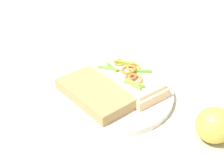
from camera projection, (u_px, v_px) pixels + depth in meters
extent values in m
plane|color=#B5B39D|center=(112.00, 96.00, 0.71)|extent=(2.00, 2.00, 0.00)
cylinder|color=white|center=(112.00, 94.00, 0.70)|extent=(0.28, 0.28, 0.01)
cube|color=#DCBE8B|center=(127.00, 81.00, 0.72)|extent=(0.10, 0.19, 0.02)
cube|color=beige|center=(127.00, 75.00, 0.71)|extent=(0.09, 0.18, 0.01)
torus|color=#BB842B|center=(134.00, 68.00, 0.72)|extent=(0.04, 0.04, 0.01)
torus|color=#BE693C|center=(131.00, 77.00, 0.69)|extent=(0.04, 0.04, 0.01)
torus|color=#AF7836|center=(135.00, 79.00, 0.68)|extent=(0.05, 0.05, 0.02)
torus|color=#B6712F|center=(119.00, 63.00, 0.74)|extent=(0.03, 0.03, 0.01)
torus|color=#C06F2C|center=(129.00, 70.00, 0.71)|extent=(0.05, 0.05, 0.02)
cube|color=#7EAE3A|center=(134.00, 84.00, 0.66)|extent=(0.03, 0.04, 0.01)
cube|color=#7BAC44|center=(133.00, 84.00, 0.66)|extent=(0.01, 0.05, 0.01)
cube|color=#77A746|center=(109.00, 68.00, 0.72)|extent=(0.04, 0.04, 0.01)
cube|color=#6EAB4B|center=(112.00, 67.00, 0.72)|extent=(0.01, 0.04, 0.01)
cube|color=#6DAB3E|center=(140.00, 71.00, 0.71)|extent=(0.05, 0.04, 0.01)
cube|color=#8EAF2F|center=(124.00, 63.00, 0.74)|extent=(0.04, 0.05, 0.01)
cube|color=tan|center=(96.00, 94.00, 0.67)|extent=(0.12, 0.19, 0.02)
sphere|color=gold|center=(214.00, 125.00, 0.57)|extent=(0.08, 0.08, 0.07)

